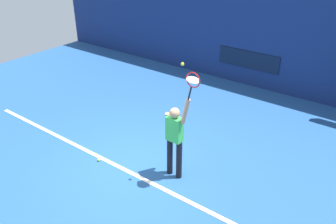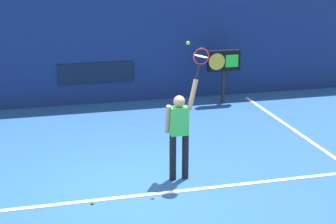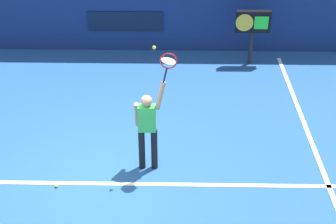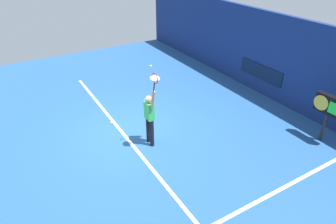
% 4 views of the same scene
% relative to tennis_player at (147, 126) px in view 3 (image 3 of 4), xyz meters
% --- Properties ---
extents(ground_plane, '(18.00, 18.00, 0.00)m').
position_rel_tennis_player_xyz_m(ground_plane, '(-0.95, -0.32, -1.01)').
color(ground_plane, '#23518C').
extents(sponsor_banner_center, '(2.20, 0.03, 0.60)m').
position_rel_tennis_player_xyz_m(sponsor_banner_center, '(-0.95, 5.65, -0.09)').
color(sponsor_banner_center, '#0C1933').
extents(court_baseline, '(10.00, 0.10, 0.01)m').
position_rel_tennis_player_xyz_m(court_baseline, '(-0.95, -0.54, -1.00)').
color(court_baseline, white).
rests_on(court_baseline, ground_plane).
extents(court_sideline, '(0.10, 7.00, 0.01)m').
position_rel_tennis_player_xyz_m(court_sideline, '(3.53, 1.68, -1.00)').
color(court_sideline, white).
rests_on(court_sideline, ground_plane).
extents(tennis_player, '(0.61, 0.31, 1.99)m').
position_rel_tennis_player_xyz_m(tennis_player, '(0.00, 0.00, 0.00)').
color(tennis_player, black).
rests_on(tennis_player, ground_plane).
extents(tennis_racket, '(0.37, 0.27, 0.63)m').
position_rel_tennis_player_xyz_m(tennis_racket, '(0.40, -0.00, 1.37)').
color(tennis_racket, black).
extents(tennis_ball, '(0.07, 0.07, 0.07)m').
position_rel_tennis_player_xyz_m(tennis_ball, '(0.15, 0.01, 1.66)').
color(tennis_ball, '#CCE033').
extents(scoreboard_clock, '(0.96, 0.20, 1.57)m').
position_rel_tennis_player_xyz_m(scoreboard_clock, '(2.63, 4.83, 0.20)').
color(scoreboard_clock, black).
rests_on(scoreboard_clock, ground_plane).
extents(spare_ball, '(0.07, 0.07, 0.07)m').
position_rel_tennis_player_xyz_m(spare_ball, '(-1.75, -0.66, -0.98)').
color(spare_ball, '#CCE033').
rests_on(spare_ball, ground_plane).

